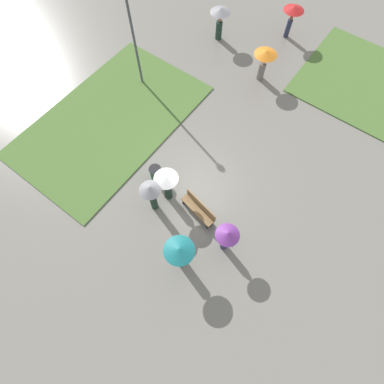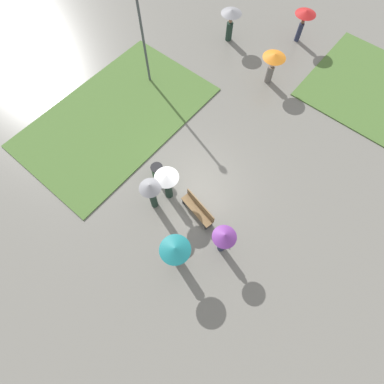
{
  "view_description": "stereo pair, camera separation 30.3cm",
  "coord_description": "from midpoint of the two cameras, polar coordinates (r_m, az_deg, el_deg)",
  "views": [
    {
      "loc": [
        3.5,
        -5.11,
        12.36
      ],
      "look_at": [
        0.29,
        -0.78,
        1.01
      ],
      "focal_mm": 28.0,
      "sensor_mm": 36.0,
      "label": 1
    },
    {
      "loc": [
        3.74,
        -4.93,
        12.36
      ],
      "look_at": [
        0.29,
        -0.78,
        1.01
      ],
      "focal_mm": 28.0,
      "sensor_mm": 36.0,
      "label": 2
    }
  ],
  "objects": [
    {
      "name": "ground_plane",
      "position": [
        13.83,
        0.32,
        1.17
      ],
      "size": [
        90.0,
        90.0,
        0.0
      ],
      "primitive_type": "plane",
      "color": "slate"
    },
    {
      "name": "lawn_patch_near",
      "position": [
        16.45,
        -15.72,
        13.08
      ],
      "size": [
        6.05,
        9.88,
        0.06
      ],
      "color": "#4C7033",
      "rests_on": "ground_plane"
    },
    {
      "name": "lawn_patch_far",
      "position": [
        20.02,
        31.86,
        16.27
      ],
      "size": [
        8.47,
        6.46,
        0.06
      ],
      "color": "#4C7033",
      "rests_on": "ground_plane"
    },
    {
      "name": "park_bench",
      "position": [
        12.86,
        0.69,
        -3.15
      ],
      "size": [
        1.79,
        0.76,
        0.9
      ],
      "rotation": [
        0.0,
        0.0,
        -0.2
      ],
      "color": "brown",
      "rests_on": "ground_plane"
    },
    {
      "name": "lamp_post",
      "position": [
        15.87,
        -11.95,
        28.06
      ],
      "size": [
        0.32,
        0.32,
        5.07
      ],
      "color": "#474C51",
      "rests_on": "ground_plane"
    },
    {
      "name": "trash_bin",
      "position": [
        13.79,
        -7.54,
        3.55
      ],
      "size": [
        0.56,
        0.56,
        0.8
      ],
      "color": "#335638",
      "rests_on": "ground_plane"
    },
    {
      "name": "crowd_person_grey",
      "position": [
        12.21,
        -8.5,
        -0.2
      ],
      "size": [
        0.91,
        0.91,
        1.99
      ],
      "rotation": [
        0.0,
        0.0,
        5.46
      ],
      "color": "#1E3328",
      "rests_on": "ground_plane"
    },
    {
      "name": "crowd_person_purple",
      "position": [
        11.56,
        5.89,
        -8.48
      ],
      "size": [
        0.94,
        0.94,
        1.85
      ],
      "rotation": [
        0.0,
        0.0,
        4.38
      ],
      "color": "#282D47",
      "rests_on": "ground_plane"
    },
    {
      "name": "crowd_person_white",
      "position": [
        12.39,
        -5.56,
        1.9
      ],
      "size": [
        1.02,
        1.02,
        1.95
      ],
      "rotation": [
        0.0,
        0.0,
        4.11
      ],
      "color": "#1E3328",
      "rests_on": "ground_plane"
    },
    {
      "name": "crowd_person_teal",
      "position": [
        11.34,
        -3.16,
        -11.53
      ],
      "size": [
        1.17,
        1.17,
        1.94
      ],
      "rotation": [
        0.0,
        0.0,
        1.02
      ],
      "color": "slate",
      "rests_on": "ground_plane"
    },
    {
      "name": "lone_walker_far_path",
      "position": [
        19.65,
        4.84,
        30.23
      ],
      "size": [
        1.17,
        1.17,
        1.85
      ],
      "rotation": [
        0.0,
        0.0,
        1.32
      ],
      "color": "#1E3328",
      "rests_on": "ground_plane"
    },
    {
      "name": "lone_walker_mid_plaza",
      "position": [
        17.42,
        13.1,
        23.48
      ],
      "size": [
        1.19,
        1.19,
        1.77
      ],
      "rotation": [
        0.0,
        0.0,
        4.22
      ],
      "color": "slate",
      "rests_on": "ground_plane"
    },
    {
      "name": "lone_walker_near_lawn",
      "position": [
        20.44,
        18.17,
        29.61
      ],
      "size": [
        1.17,
        1.17,
        1.85
      ],
      "rotation": [
        0.0,
        0.0,
        3.62
      ],
      "color": "#282D47",
      "rests_on": "ground_plane"
    }
  ]
}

